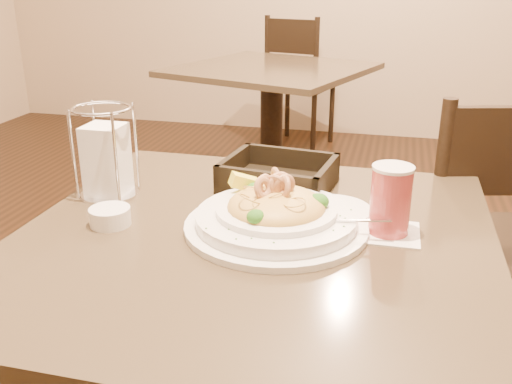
% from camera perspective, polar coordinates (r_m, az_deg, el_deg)
% --- Properties ---
extents(main_table, '(0.90, 0.90, 0.74)m').
position_cam_1_polar(main_table, '(1.21, -0.24, -14.39)').
color(main_table, black).
rests_on(main_table, ground).
extents(background_table, '(1.13, 1.13, 0.74)m').
position_cam_1_polar(background_table, '(3.09, 1.57, 8.12)').
color(background_table, black).
rests_on(background_table, ground).
extents(dining_chair_near, '(0.51, 0.51, 0.93)m').
position_cam_1_polar(dining_chair_near, '(1.74, 21.50, -4.48)').
color(dining_chair_near, black).
rests_on(dining_chair_near, ground).
extents(dining_chair_far, '(0.50, 0.50, 0.93)m').
position_cam_1_polar(dining_chair_far, '(4.10, 4.23, 11.23)').
color(dining_chair_far, black).
rests_on(dining_chair_far, ground).
extents(pasta_bowl, '(0.39, 0.36, 0.11)m').
position_cam_1_polar(pasta_bowl, '(1.10, 2.02, -2.20)').
color(pasta_bowl, white).
rests_on(pasta_bowl, main_table).
extents(drink_glass, '(0.12, 0.12, 0.14)m').
position_cam_1_polar(drink_glass, '(1.09, 13.30, -0.85)').
color(drink_glass, white).
rests_on(drink_glass, main_table).
extents(bread_basket, '(0.26, 0.22, 0.07)m').
position_cam_1_polar(bread_basket, '(1.32, 2.28, 1.46)').
color(bread_basket, black).
rests_on(bread_basket, main_table).
extents(napkin_caddy, '(0.13, 0.13, 0.20)m').
position_cam_1_polar(napkin_caddy, '(1.29, -14.73, 3.30)').
color(napkin_caddy, silver).
rests_on(napkin_caddy, main_table).
extents(side_plate, '(0.21, 0.21, 0.01)m').
position_cam_1_polar(side_plate, '(1.19, 7.74, -1.80)').
color(side_plate, white).
rests_on(side_plate, main_table).
extents(butter_ramekin, '(0.10, 0.10, 0.04)m').
position_cam_1_polar(butter_ramekin, '(1.16, -14.39, -2.38)').
color(butter_ramekin, white).
rests_on(butter_ramekin, main_table).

